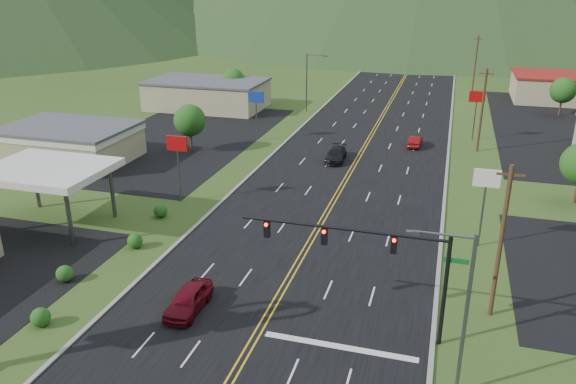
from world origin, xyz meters
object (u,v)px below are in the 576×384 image
(gas_canopy, at_px, (47,171))
(car_red_near, at_px, (189,300))
(car_red_far, at_px, (415,141))
(car_dark_mid, at_px, (336,155))
(streetlight_east, at_px, (460,305))
(traffic_signal, at_px, (375,253))
(streetlight_west, at_px, (309,79))

(gas_canopy, bearing_deg, car_red_near, -27.74)
(gas_canopy, height_order, car_red_far, gas_canopy)
(gas_canopy, distance_m, car_red_far, 43.38)
(gas_canopy, bearing_deg, car_dark_mid, 50.94)
(streetlight_east, relative_size, gas_canopy, 0.90)
(traffic_signal, bearing_deg, car_dark_mid, 105.24)
(car_dark_mid, bearing_deg, gas_canopy, -131.57)
(gas_canopy, xyz_separation_m, car_red_far, (28.05, 32.83, -4.20))
(streetlight_west, xyz_separation_m, gas_canopy, (-10.32, -48.00, -0.31))
(traffic_signal, xyz_separation_m, car_red_far, (-0.44, 40.83, -4.66))
(streetlight_west, distance_m, gas_canopy, 49.10)
(gas_canopy, bearing_deg, streetlight_east, -19.88)
(streetlight_east, distance_m, streetlight_west, 64.21)
(traffic_signal, bearing_deg, streetlight_west, 107.97)
(car_dark_mid, height_order, car_red_far, car_dark_mid)
(car_dark_mid, relative_size, car_red_far, 1.23)
(streetlight_west, xyz_separation_m, car_red_near, (6.64, -56.92, -4.40))
(car_red_near, bearing_deg, car_dark_mid, 84.90)
(traffic_signal, bearing_deg, car_red_near, -175.46)
(car_dark_mid, bearing_deg, car_red_far, 43.19)
(traffic_signal, distance_m, streetlight_west, 58.88)
(streetlight_west, height_order, car_dark_mid, streetlight_west)
(traffic_signal, bearing_deg, gas_canopy, 164.30)
(car_red_near, distance_m, car_red_far, 43.19)
(car_red_near, height_order, car_red_far, car_red_near)
(gas_canopy, relative_size, car_red_near, 2.17)
(traffic_signal, distance_m, car_red_far, 41.10)
(car_dark_mid, bearing_deg, car_red_near, -97.22)
(streetlight_east, relative_size, car_red_far, 2.21)
(gas_canopy, height_order, car_red_near, gas_canopy)
(streetlight_west, height_order, car_red_near, streetlight_west)
(traffic_signal, height_order, streetlight_east, streetlight_east)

